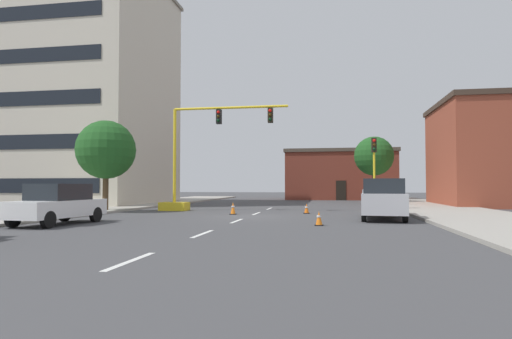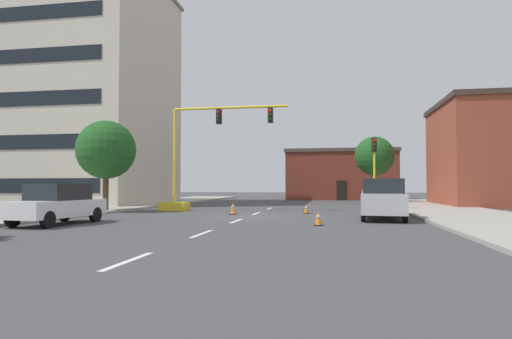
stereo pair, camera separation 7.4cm
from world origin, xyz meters
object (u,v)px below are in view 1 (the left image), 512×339
(traffic_cone_roadside_c, at_px, (319,218))
(traffic_signal_gantry, at_px, (190,177))
(pickup_truck_silver, at_px, (383,199))
(traffic_cone_roadside_b, at_px, (233,208))
(tree_left_near, at_px, (106,150))
(traffic_cone_roadside_a, at_px, (307,209))
(traffic_light_pole_right, at_px, (374,157))
(sedan_white_near_left, at_px, (58,204))
(tree_right_far, at_px, (374,156))

(traffic_cone_roadside_c, bearing_deg, traffic_signal_gantry, 132.98)
(pickup_truck_silver, xyz_separation_m, traffic_cone_roadside_b, (-8.09, 2.17, -0.62))
(tree_left_near, distance_m, traffic_cone_roadside_a, 13.00)
(traffic_signal_gantry, distance_m, traffic_cone_roadside_c, 12.92)
(traffic_signal_gantry, relative_size, traffic_cone_roadside_a, 14.38)
(traffic_signal_gantry, height_order, pickup_truck_silver, traffic_signal_gantry)
(traffic_light_pole_right, distance_m, tree_left_near, 17.26)
(sedan_white_near_left, xyz_separation_m, traffic_cone_roadside_c, (11.02, 1.36, -0.59))
(traffic_light_pole_right, distance_m, tree_right_far, 13.28)
(tree_right_far, height_order, sedan_white_near_left, tree_right_far)
(traffic_light_pole_right, distance_m, pickup_truck_silver, 7.72)
(tree_left_near, bearing_deg, traffic_signal_gantry, 26.80)
(traffic_cone_roadside_b, bearing_deg, traffic_signal_gantry, 138.92)
(sedan_white_near_left, relative_size, traffic_cone_roadside_a, 7.85)
(traffic_cone_roadside_a, bearing_deg, tree_right_far, 71.91)
(traffic_signal_gantry, xyz_separation_m, pickup_truck_silver, (11.75, -5.36, -1.23))
(traffic_signal_gantry, distance_m, tree_right_far, 20.22)
(pickup_truck_silver, height_order, sedan_white_near_left, pickup_truck_silver)
(sedan_white_near_left, bearing_deg, traffic_cone_roadside_a, 41.86)
(sedan_white_near_left, bearing_deg, traffic_cone_roadside_b, 51.54)
(tree_right_far, xyz_separation_m, traffic_cone_roadside_c, (-4.54, -24.46, -4.14))
(pickup_truck_silver, distance_m, traffic_cone_roadside_b, 8.40)
(tree_right_far, height_order, traffic_cone_roadside_c, tree_right_far)
(pickup_truck_silver, relative_size, traffic_cone_roadside_a, 9.41)
(pickup_truck_silver, bearing_deg, traffic_cone_roadside_a, 137.08)
(tree_left_near, relative_size, traffic_cone_roadside_a, 9.73)
(traffic_cone_roadside_c, bearing_deg, tree_right_far, 79.47)
(traffic_cone_roadside_a, relative_size, traffic_cone_roadside_b, 0.83)
(tree_right_far, height_order, traffic_cone_roadside_b, tree_right_far)
(tree_right_far, relative_size, sedan_white_near_left, 1.36)
(traffic_light_pole_right, height_order, traffic_cone_roadside_c, traffic_light_pole_right)
(traffic_light_pole_right, bearing_deg, traffic_cone_roadside_c, -106.37)
(traffic_signal_gantry, height_order, traffic_cone_roadside_b, traffic_signal_gantry)
(traffic_cone_roadside_b, bearing_deg, traffic_cone_roadside_a, 20.28)
(tree_right_far, bearing_deg, traffic_signal_gantry, -131.26)
(traffic_signal_gantry, bearing_deg, tree_left_near, -153.20)
(sedan_white_near_left, relative_size, traffic_cone_roadside_c, 7.63)
(pickup_truck_silver, bearing_deg, tree_left_near, 169.68)
(traffic_light_pole_right, height_order, pickup_truck_silver, traffic_light_pole_right)
(traffic_light_pole_right, distance_m, traffic_cone_roadside_b, 10.30)
(pickup_truck_silver, bearing_deg, sedan_white_near_left, -159.19)
(traffic_cone_roadside_a, xyz_separation_m, traffic_cone_roadside_c, (0.94, -7.68, 0.01))
(tree_left_near, xyz_separation_m, traffic_cone_roadside_c, (13.41, -6.98, -3.59))
(traffic_cone_roadside_b, bearing_deg, sedan_white_near_left, -128.46)
(traffic_cone_roadside_b, bearing_deg, tree_right_far, 62.33)
(sedan_white_near_left, bearing_deg, tree_right_far, 58.91)
(tree_left_near, relative_size, sedan_white_near_left, 1.24)
(traffic_cone_roadside_b, bearing_deg, tree_left_near, 174.39)
(tree_right_far, bearing_deg, traffic_light_pole_right, -95.35)
(pickup_truck_silver, xyz_separation_m, traffic_cone_roadside_a, (-3.97, 3.69, -0.69))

